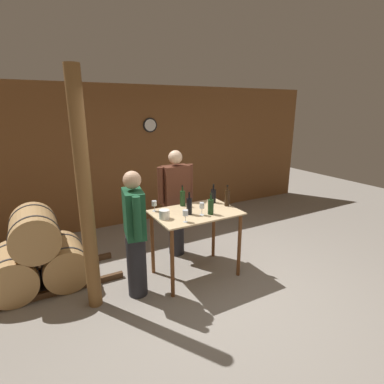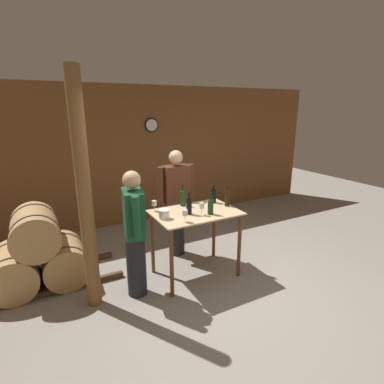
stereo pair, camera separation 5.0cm
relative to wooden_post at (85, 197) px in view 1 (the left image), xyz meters
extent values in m
plane|color=gray|center=(1.48, -0.57, -1.35)|extent=(14.00, 14.00, 0.00)
cube|color=brown|center=(1.48, 2.40, 0.00)|extent=(8.40, 0.05, 2.70)
cylinder|color=black|center=(1.70, 2.36, 0.59)|extent=(0.28, 0.03, 0.28)
cylinder|color=white|center=(1.70, 2.35, 0.59)|extent=(0.23, 0.01, 0.23)
cube|color=#4C331E|center=(-0.54, 0.43, -1.31)|extent=(1.99, 0.06, 0.08)
cube|color=#4C331E|center=(-0.54, 1.07, -1.31)|extent=(1.99, 0.06, 0.08)
cylinder|color=tan|center=(-0.84, 0.75, -1.07)|extent=(0.57, 0.79, 0.57)
cylinder|color=#38383D|center=(-0.84, 0.51, -1.07)|extent=(0.59, 0.03, 0.59)
cylinder|color=#38383D|center=(-0.84, 0.99, -1.07)|extent=(0.59, 0.03, 0.59)
cylinder|color=tan|center=(-0.24, 0.75, -1.07)|extent=(0.57, 0.79, 0.57)
cylinder|color=#38383D|center=(-0.24, 0.51, -1.07)|extent=(0.59, 0.03, 0.59)
cylinder|color=#38383D|center=(-0.24, 0.99, -1.07)|extent=(0.59, 0.03, 0.59)
cylinder|color=tan|center=(-0.54, 0.75, -0.58)|extent=(0.57, 0.79, 0.57)
cylinder|color=#38383D|center=(-0.54, 0.51, -0.58)|extent=(0.59, 0.03, 0.59)
cylinder|color=#38383D|center=(-0.54, 0.99, -0.58)|extent=(0.59, 0.03, 0.59)
cube|color=#D1B284|center=(1.39, 0.01, -0.42)|extent=(1.14, 0.77, 0.02)
cylinder|color=brown|center=(0.88, -0.31, -0.89)|extent=(0.05, 0.05, 0.92)
cylinder|color=brown|center=(1.90, -0.31, -0.89)|extent=(0.05, 0.05, 0.92)
cylinder|color=brown|center=(0.88, 0.33, -0.89)|extent=(0.05, 0.05, 0.92)
cylinder|color=brown|center=(1.90, 0.33, -0.89)|extent=(0.05, 0.05, 0.92)
cylinder|color=brown|center=(0.00, 0.00, 0.00)|extent=(0.16, 0.16, 2.70)
cylinder|color=black|center=(1.27, -0.04, -0.31)|extent=(0.07, 0.07, 0.22)
cylinder|color=black|center=(1.27, -0.04, -0.16)|extent=(0.02, 0.02, 0.08)
cylinder|color=black|center=(1.27, -0.04, -0.13)|extent=(0.03, 0.03, 0.02)
cylinder|color=#193819|center=(1.35, 0.32, -0.31)|extent=(0.07, 0.07, 0.22)
cylinder|color=#193819|center=(1.35, 0.32, -0.16)|extent=(0.02, 0.02, 0.08)
cylinder|color=black|center=(1.35, 0.32, -0.13)|extent=(0.03, 0.03, 0.02)
cylinder|color=#193819|center=(1.51, -0.16, -0.32)|extent=(0.08, 0.08, 0.20)
cylinder|color=#193819|center=(1.51, -0.16, -0.17)|extent=(0.02, 0.02, 0.09)
cylinder|color=black|center=(1.51, -0.16, -0.14)|extent=(0.03, 0.03, 0.02)
cylinder|color=black|center=(1.81, 0.23, -0.32)|extent=(0.07, 0.07, 0.20)
cylinder|color=black|center=(1.81, 0.23, -0.18)|extent=(0.02, 0.02, 0.08)
cylinder|color=black|center=(1.81, 0.23, -0.15)|extent=(0.03, 0.03, 0.02)
cylinder|color=black|center=(1.90, 0.01, -0.30)|extent=(0.07, 0.07, 0.23)
cylinder|color=black|center=(1.90, 0.01, -0.15)|extent=(0.02, 0.02, 0.07)
cylinder|color=black|center=(1.90, 0.01, -0.12)|extent=(0.03, 0.03, 0.02)
cylinder|color=silver|center=(0.91, 0.30, -0.41)|extent=(0.06, 0.06, 0.00)
cylinder|color=silver|center=(0.91, 0.30, -0.37)|extent=(0.01, 0.01, 0.07)
cylinder|color=silver|center=(0.91, 0.30, -0.30)|extent=(0.07, 0.07, 0.07)
cylinder|color=silver|center=(1.10, -0.25, -0.41)|extent=(0.06, 0.06, 0.00)
cylinder|color=silver|center=(1.10, -0.25, -0.37)|extent=(0.01, 0.01, 0.08)
cylinder|color=silver|center=(1.10, -0.25, -0.30)|extent=(0.07, 0.07, 0.07)
cylinder|color=silver|center=(1.39, -0.14, -0.41)|extent=(0.06, 0.06, 0.00)
cylinder|color=silver|center=(1.39, -0.14, -0.37)|extent=(0.01, 0.01, 0.09)
cylinder|color=silver|center=(1.39, -0.14, -0.28)|extent=(0.06, 0.06, 0.07)
cylinder|color=white|center=(0.92, -0.03, -0.36)|extent=(0.13, 0.13, 0.12)
cylinder|color=#232328|center=(1.43, 0.70, -0.93)|extent=(0.24, 0.24, 0.83)
cube|color=#592D1E|center=(1.43, 0.70, -0.21)|extent=(0.40, 0.22, 0.61)
sphere|color=beige|center=(1.43, 0.70, 0.22)|extent=(0.21, 0.21, 0.21)
cylinder|color=#592D1E|center=(1.68, 0.70, -0.18)|extent=(0.09, 0.09, 0.55)
cylinder|color=#592D1E|center=(1.18, 0.70, -0.18)|extent=(0.09, 0.09, 0.55)
cylinder|color=#232328|center=(0.52, -0.05, -0.95)|extent=(0.24, 0.24, 0.80)
cube|color=#194C2D|center=(0.52, -0.05, -0.27)|extent=(0.29, 0.43, 0.56)
sphere|color=tan|center=(0.52, -0.05, 0.14)|extent=(0.21, 0.21, 0.21)
cylinder|color=#194C2D|center=(0.48, -0.29, -0.24)|extent=(0.09, 0.09, 0.51)
cylinder|color=#194C2D|center=(0.56, 0.20, -0.24)|extent=(0.09, 0.09, 0.51)
camera|label=1|loc=(-0.49, -3.27, 0.94)|focal=28.00mm
camera|label=2|loc=(-0.45, -3.30, 0.94)|focal=28.00mm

